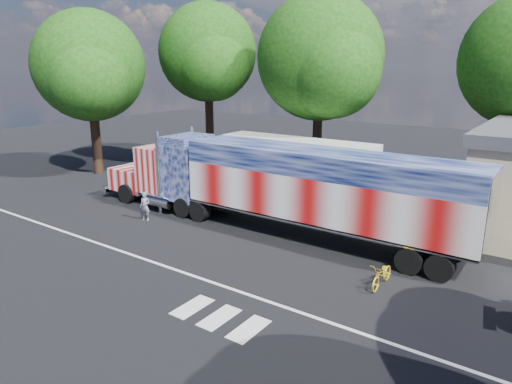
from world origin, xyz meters
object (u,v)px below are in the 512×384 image
Objects in this scene: bicycle at (382,275)px; woman at (145,206)px; tree_nw_a at (209,53)px; tree_w_a at (90,67)px; tree_n_mid at (321,58)px; coach_bus at (297,162)px; semi_truck at (274,184)px.

woman is at bearing 179.79° from bicycle.
tree_w_a is at bearing -112.43° from tree_nw_a.
tree_n_mid is 10.02m from tree_nw_a.
coach_bus is at bearing -17.77° from tree_nw_a.
woman is at bearing -25.94° from tree_w_a.
coach_bus is 8.23m from tree_n_mid.
tree_w_a reaches higher than woman.
tree_n_mid is 16.90m from tree_w_a.
woman is 0.86× the size of bicycle.
semi_truck is 14.01× the size of woman.
woman is 17.51m from tree_n_mid.
semi_truck is 7.15m from woman.
tree_w_a is (-14.31, -5.54, 6.29)m from coach_bus.
tree_n_mid is (-4.21, 12.80, 6.22)m from semi_truck.
tree_w_a reaches higher than coach_bus.
coach_bus is 0.85× the size of tree_nw_a.
coach_bus is 15.29m from bicycle.
semi_truck is 18.93m from tree_w_a.
tree_nw_a is at bearing 145.44° from bicycle.
woman is (-2.88, -11.10, -0.91)m from coach_bus.
bicycle is at bearing -35.10° from tree_nw_a.
bicycle is at bearing -18.10° from woman.
tree_w_a is (-11.44, 5.56, 7.20)m from woman.
coach_bus is 6.24× the size of bicycle.
woman is at bearing -157.15° from semi_truck.
tree_nw_a is at bearing 100.75° from woman.
woman is 13.14m from bicycle.
bicycle is 20.77m from tree_n_mid.
semi_truck reaches higher than coach_bus.
woman is 14.62m from tree_w_a.
semi_truck reaches higher than woman.
woman is 0.12× the size of tree_nw_a.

